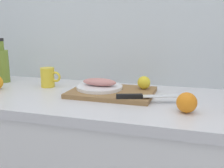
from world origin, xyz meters
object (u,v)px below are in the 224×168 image
object	(u,v)px
fish_fillet	(99,82)
cutting_board	(112,92)
white_plate	(100,87)
lemon_0	(144,83)
chef_knife	(142,96)
olive_oil_bottle	(3,65)
coffee_mug_2	(48,77)

from	to	relation	value
fish_fillet	cutting_board	bearing A→B (deg)	-9.93
cutting_board	white_plate	size ratio (longest dim) A/B	1.75
fish_fillet	lemon_0	world-z (taller)	lemon_0
chef_knife	olive_oil_bottle	distance (m)	0.85
lemon_0	olive_oil_bottle	world-z (taller)	olive_oil_bottle
olive_oil_bottle	coffee_mug_2	bearing A→B (deg)	-6.60
cutting_board	chef_knife	distance (m)	0.19
white_plate	lemon_0	size ratio (longest dim) A/B	3.58
cutting_board	coffee_mug_2	bearing A→B (deg)	171.89
white_plate	chef_knife	world-z (taller)	chef_knife
chef_knife	lemon_0	size ratio (longest dim) A/B	4.62
fish_fillet	white_plate	bearing A→B (deg)	0.00
lemon_0	chef_knife	bearing A→B (deg)	-82.10
olive_oil_bottle	coffee_mug_2	world-z (taller)	olive_oil_bottle
chef_knife	white_plate	bearing A→B (deg)	136.13
cutting_board	white_plate	distance (m)	0.07
chef_knife	fish_fillet	bearing A→B (deg)	136.13
cutting_board	olive_oil_bottle	distance (m)	0.68
chef_knife	olive_oil_bottle	xyz separation A→B (m)	(-0.83, 0.18, 0.07)
chef_knife	lemon_0	bearing A→B (deg)	79.43
cutting_board	lemon_0	world-z (taller)	lemon_0
white_plate	coffee_mug_2	bearing A→B (deg)	172.30
chef_knife	olive_oil_bottle	world-z (taller)	olive_oil_bottle
fish_fillet	olive_oil_bottle	size ratio (longest dim) A/B	0.67
chef_knife	coffee_mug_2	xyz separation A→B (m)	(-0.52, 0.15, 0.02)
lemon_0	olive_oil_bottle	size ratio (longest dim) A/B	0.25
fish_fillet	lemon_0	size ratio (longest dim) A/B	2.68
chef_knife	coffee_mug_2	distance (m)	0.55
cutting_board	chef_knife	bearing A→B (deg)	-30.89
fish_fillet	coffee_mug_2	xyz separation A→B (m)	(-0.30, 0.04, -0.00)
fish_fillet	coffee_mug_2	bearing A→B (deg)	172.30
chef_knife	coffee_mug_2	world-z (taller)	coffee_mug_2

